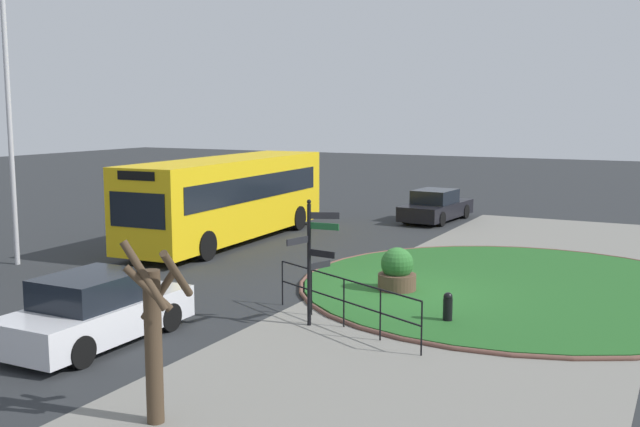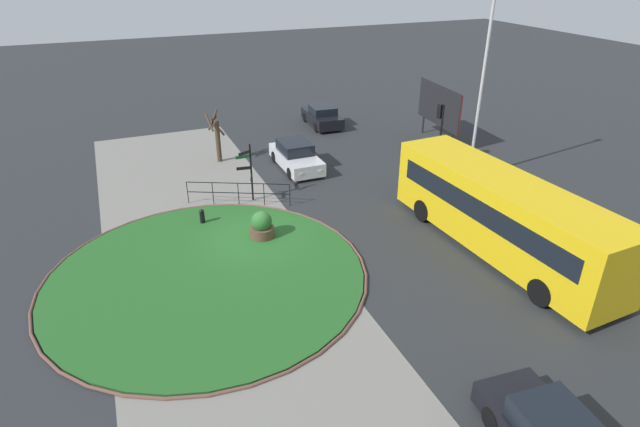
% 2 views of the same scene
% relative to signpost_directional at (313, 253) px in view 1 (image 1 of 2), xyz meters
% --- Properties ---
extents(ground, '(120.00, 120.00, 0.00)m').
position_rel_signpost_directional_xyz_m(ground, '(3.74, -0.95, -1.70)').
color(ground, '#282B2D').
extents(sidewalk_paving, '(32.00, 8.21, 0.02)m').
position_rel_signpost_directional_xyz_m(sidewalk_paving, '(3.74, -2.84, -1.69)').
color(sidewalk_paving, gray).
rests_on(sidewalk_paving, ground).
extents(grass_island, '(11.84, 11.84, 0.10)m').
position_rel_signpost_directional_xyz_m(grass_island, '(5.78, -3.37, -1.65)').
color(grass_island, '#235B23').
rests_on(grass_island, ground).
extents(grass_kerb_ring, '(12.15, 12.15, 0.11)m').
position_rel_signpost_directional_xyz_m(grass_kerb_ring, '(5.78, -3.37, -1.65)').
color(grass_kerb_ring, brown).
rests_on(grass_kerb_ring, ground).
extents(signpost_directional, '(1.34, 0.91, 2.93)m').
position_rel_signpost_directional_xyz_m(signpost_directional, '(0.00, 0.00, 0.00)').
color(signpost_directional, black).
rests_on(signpost_directional, ground).
extents(bollard_foreground, '(0.22, 0.22, 0.76)m').
position_rel_signpost_directional_xyz_m(bollard_foreground, '(1.57, -2.69, -1.31)').
color(bollard_foreground, black).
rests_on(bollard_foreground, ground).
extents(railing_grass_edge, '(2.20, 4.50, 1.15)m').
position_rel_signpost_directional_xyz_m(railing_grass_edge, '(0.23, -0.67, -0.96)').
color(railing_grass_edge, black).
rests_on(railing_grass_edge, ground).
extents(bus_yellow, '(10.94, 3.06, 3.14)m').
position_rel_signpost_directional_xyz_m(bus_yellow, '(8.43, 7.97, -0.01)').
color(bus_yellow, yellow).
rests_on(bus_yellow, ground).
extents(car_near_lane, '(4.37, 1.89, 1.51)m').
position_rel_signpost_directional_xyz_m(car_near_lane, '(-3.16, 3.53, -1.01)').
color(car_near_lane, silver).
rests_on(car_near_lane, ground).
extents(car_trailing, '(4.69, 2.16, 1.42)m').
position_rel_signpost_directional_xyz_m(car_trailing, '(16.96, 2.67, -1.06)').
color(car_trailing, black).
rests_on(car_trailing, ground).
extents(lamppost_tall, '(0.32, 0.32, 9.63)m').
position_rel_signpost_directional_xyz_m(lamppost_tall, '(1.79, 11.67, 3.41)').
color(lamppost_tall, '#B7B7BC').
rests_on(lamppost_tall, ground).
extents(planter_near_signpost, '(1.03, 1.03, 1.26)m').
position_rel_signpost_directional_xyz_m(planter_near_signpost, '(3.79, -0.58, -1.14)').
color(planter_near_signpost, brown).
rests_on(planter_near_signpost, ground).
extents(street_tree_bare, '(1.09, 0.99, 3.00)m').
position_rel_signpost_directional_xyz_m(street_tree_bare, '(-5.82, -0.28, -0.19)').
color(street_tree_bare, '#423323').
rests_on(street_tree_bare, ground).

